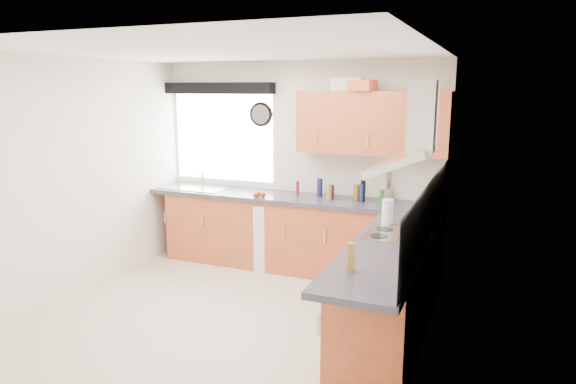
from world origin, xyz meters
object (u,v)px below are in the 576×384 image
at_px(oven, 393,287).
at_px(extractor_hood, 412,138).
at_px(washing_machine, 279,235).
at_px(upper_cabinets, 372,123).

relative_size(oven, extractor_hood, 1.09).
bearing_deg(washing_machine, oven, -54.45).
relative_size(oven, upper_cabinets, 0.50).
bearing_deg(oven, extractor_hood, -0.00).
xyz_separation_m(oven, upper_cabinets, (-0.55, 1.32, 1.38)).
distance_m(oven, washing_machine, 2.05).
relative_size(oven, washing_machine, 1.05).
bearing_deg(washing_machine, upper_cabinets, -12.52).
bearing_deg(extractor_hood, washing_machine, 145.12).
distance_m(upper_cabinets, washing_machine, 1.78).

